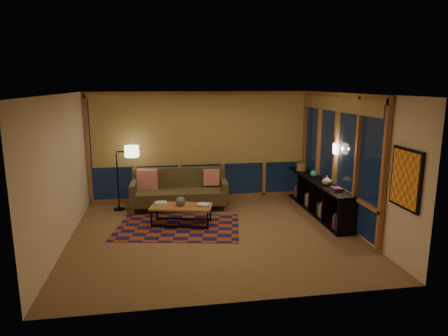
{
  "coord_description": "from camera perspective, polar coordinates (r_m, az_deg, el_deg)",
  "views": [
    {
      "loc": [
        -0.99,
        -7.28,
        2.88
      ],
      "look_at": [
        0.21,
        0.17,
        1.28
      ],
      "focal_mm": 32.0,
      "sensor_mm": 36.0,
      "label": 1
    }
  ],
  "objects": [
    {
      "name": "pillow_left",
      "position": [
        9.53,
        -10.88,
        -1.57
      ],
      "size": [
        0.49,
        0.25,
        0.47
      ],
      "primitive_type": null,
      "rotation": [
        0.0,
        0.0,
        -0.21
      ],
      "color": "#B30C0E",
      "rests_on": "sofa"
    },
    {
      "name": "book_stack_b",
      "position": [
        8.26,
        -2.97,
        -5.22
      ],
      "size": [
        0.33,
        0.31,
        0.05
      ],
      "primitive_type": null,
      "rotation": [
        0.0,
        0.0,
        -0.51
      ],
      "color": "silver",
      "rests_on": "coffee_table"
    },
    {
      "name": "walls",
      "position": [
        7.51,
        -1.38,
        0.19
      ],
      "size": [
        5.51,
        5.01,
        2.7
      ],
      "color": "beige",
      "rests_on": "floor"
    },
    {
      "name": "window_wall_back",
      "position": [
        9.88,
        -3.3,
        3.03
      ],
      "size": [
        5.3,
        0.16,
        2.6
      ],
      "primitive_type": null,
      "color": "#AB6A42",
      "rests_on": "walls"
    },
    {
      "name": "wall_sconce",
      "position": [
        8.64,
        15.69,
        2.65
      ],
      "size": [
        0.12,
        0.18,
        0.22
      ],
      "primitive_type": null,
      "color": "#FFEDB8",
      "rests_on": "walls"
    },
    {
      "name": "basket",
      "position": [
        10.14,
        10.99,
        0.17
      ],
      "size": [
        0.29,
        0.29,
        0.18
      ],
      "primitive_type": "cylinder",
      "rotation": [
        0.0,
        0.0,
        0.26
      ],
      "color": "olive",
      "rests_on": "bookshelf"
    },
    {
      "name": "vase",
      "position": [
        8.78,
        14.47,
        -1.71
      ],
      "size": [
        0.24,
        0.24,
        0.21
      ],
      "primitive_type": "imported",
      "rotation": [
        0.0,
        0.0,
        -0.23
      ],
      "color": "#9E896D",
      "rests_on": "bookshelf"
    },
    {
      "name": "shelf_book_stack",
      "position": [
        8.36,
        15.78,
        -2.97
      ],
      "size": [
        0.18,
        0.24,
        0.07
      ],
      "primitive_type": null,
      "rotation": [
        0.0,
        0.0,
        -0.1
      ],
      "color": "silver",
      "rests_on": "bookshelf"
    },
    {
      "name": "bookshelf",
      "position": [
        9.33,
        13.16,
        -3.92
      ],
      "size": [
        0.4,
        3.03,
        0.76
      ],
      "primitive_type": null,
      "color": "black",
      "rests_on": "floor"
    },
    {
      "name": "coffee_table",
      "position": [
        8.36,
        -6.09,
        -6.74
      ],
      "size": [
        1.35,
        0.85,
        0.42
      ],
      "primitive_type": null,
      "rotation": [
        0.0,
        0.0,
        -0.24
      ],
      "color": "#AB6A42",
      "rests_on": "floor"
    },
    {
      "name": "sofa",
      "position": [
        9.39,
        -6.39,
        -3.11
      ],
      "size": [
        2.24,
        1.0,
        0.9
      ],
      "primitive_type": null,
      "rotation": [
        0.0,
        0.0,
        -0.05
      ],
      "color": "#453E28",
      "rests_on": "floor"
    },
    {
      "name": "ceramic_pot",
      "position": [
        8.27,
        -6.23,
        -4.73
      ],
      "size": [
        0.25,
        0.25,
        0.2
      ],
      "primitive_type": "sphere",
      "rotation": [
        0.0,
        0.0,
        -0.31
      ],
      "color": "black",
      "rests_on": "coffee_table"
    },
    {
      "name": "book_stack_a",
      "position": [
        8.39,
        -8.94,
        -4.98
      ],
      "size": [
        0.27,
        0.21,
        0.08
      ],
      "primitive_type": null,
      "rotation": [
        0.0,
        0.0,
        -0.0
      ],
      "color": "silver",
      "rests_on": "coffee_table"
    },
    {
      "name": "window_wall_right",
      "position": [
        8.83,
        15.57,
        1.54
      ],
      "size": [
        0.16,
        3.7,
        2.6
      ],
      "primitive_type": null,
      "color": "#AB6A42",
      "rests_on": "walls"
    },
    {
      "name": "floor_lamp",
      "position": [
        9.49,
        -14.96,
        -1.42
      ],
      "size": [
        0.51,
        0.34,
        1.5
      ],
      "primitive_type": null,
      "rotation": [
        0.0,
        0.0,
        0.04
      ],
      "color": "black",
      "rests_on": "floor"
    },
    {
      "name": "wall_art",
      "position": [
        6.73,
        24.5,
        -1.41
      ],
      "size": [
        0.06,
        0.74,
        0.94
      ],
      "primitive_type": null,
      "color": "#E4522F",
      "rests_on": "walls"
    },
    {
      "name": "area_rug",
      "position": [
        8.31,
        -6.57,
        -8.37
      ],
      "size": [
        2.74,
        2.08,
        0.01
      ],
      "primitive_type": "cube",
      "rotation": [
        0.0,
        0.0,
        -0.19
      ],
      "color": "maroon",
      "rests_on": "floor"
    },
    {
      "name": "ceiling",
      "position": [
        7.35,
        -1.44,
        10.55
      ],
      "size": [
        5.5,
        5.0,
        0.01
      ],
      "primitive_type": "cube",
      "color": "silver",
      "rests_on": "walls"
    },
    {
      "name": "floor",
      "position": [
        7.89,
        -1.33,
        -9.45
      ],
      "size": [
        5.5,
        5.0,
        0.01
      ],
      "primitive_type": "cube",
      "color": "olive",
      "rests_on": "ground"
    },
    {
      "name": "pillow_right",
      "position": [
        9.57,
        -1.82,
        -1.58
      ],
      "size": [
        0.39,
        0.15,
        0.38
      ],
      "primitive_type": null,
      "rotation": [
        0.0,
        0.0,
        -0.06
      ],
      "color": "#B30C0E",
      "rests_on": "sofa"
    },
    {
      "name": "teal_bowl",
      "position": [
        9.45,
        12.68,
        -0.82
      ],
      "size": [
        0.19,
        0.19,
        0.16
      ],
      "primitive_type": "sphere",
      "rotation": [
        0.0,
        0.0,
        -0.2
      ],
      "color": "teal",
      "rests_on": "bookshelf"
    }
  ]
}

